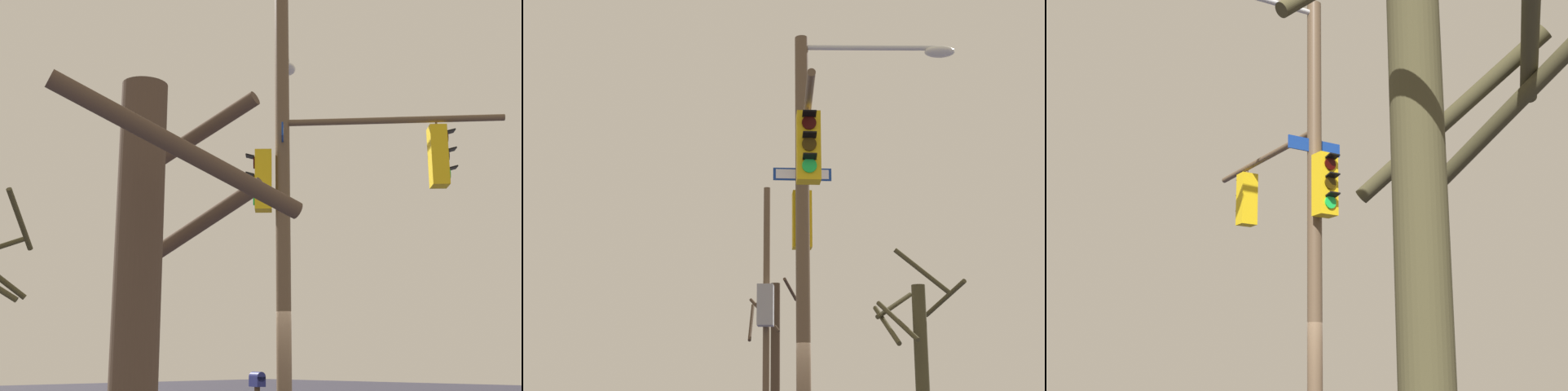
# 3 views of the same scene
# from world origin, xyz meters

# --- Properties ---
(main_signal_pole_assembly) EXTENTS (3.15, 5.17, 8.46)m
(main_signal_pole_assembly) POSITION_xyz_m (-0.35, 0.18, 4.84)
(main_signal_pole_assembly) COLOR brown
(main_signal_pole_assembly) RESTS_ON ground
(bare_tree_across_street) EXTENTS (2.59, 2.62, 5.51)m
(bare_tree_across_street) POSITION_xyz_m (2.06, -7.53, 2.67)
(bare_tree_across_street) COLOR #454027
(bare_tree_across_street) RESTS_ON ground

